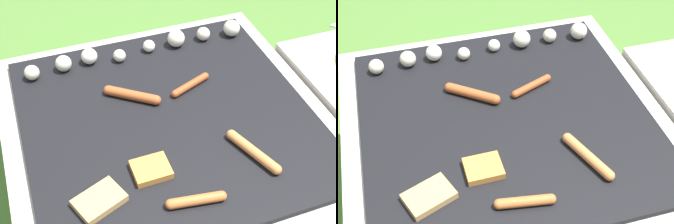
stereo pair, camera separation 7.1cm
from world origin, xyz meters
TOP-DOWN VIEW (x-y plane):
  - ground_plane at (0.00, 0.00)m, footprint 14.00×14.00m
  - grill at (0.00, 0.00)m, footprint 0.94×0.94m
  - sausage_front_center at (-0.07, 0.11)m, footprint 0.15×0.12m
  - sausage_back_right at (0.16, -0.21)m, footprint 0.08×0.18m
  - sausage_front_left at (-0.04, -0.31)m, footprint 0.15×0.04m
  - sausage_mid_left at (0.11, 0.10)m, footprint 0.14×0.07m
  - bread_slice_left at (-0.26, -0.23)m, footprint 0.14×0.12m
  - bread_slice_center at (-0.11, -0.18)m, footprint 0.10×0.08m
  - mushroom_row at (0.03, 0.32)m, footprint 0.75×0.07m

SIDE VIEW (x-z plane):
  - ground_plane at x=0.00m, z-range 0.00..0.00m
  - grill at x=0.00m, z-range 0.00..0.45m
  - bread_slice_left at x=-0.26m, z-range 0.45..0.47m
  - bread_slice_center at x=-0.11m, z-range 0.45..0.47m
  - sausage_mid_left at x=0.11m, z-range 0.45..0.47m
  - sausage_front_left at x=-0.04m, z-range 0.45..0.48m
  - sausage_back_right at x=0.16m, z-range 0.45..0.48m
  - sausage_front_center at x=-0.07m, z-range 0.45..0.48m
  - mushroom_row at x=0.03m, z-range 0.45..0.50m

